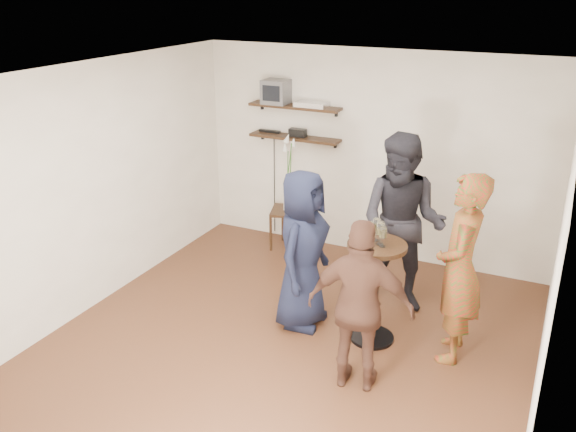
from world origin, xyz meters
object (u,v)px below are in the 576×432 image
object	(u,v)px
drinks_table	(375,279)
dvd_deck	(312,104)
crt_monitor	(276,92)
person_navy	(302,250)
radio	(298,133)
side_table	(289,216)
person_plaid	(460,269)
person_dark	(402,224)
person_brown	(361,307)

from	to	relation	value
drinks_table	dvd_deck	bearing A→B (deg)	128.67
crt_monitor	person_navy	bearing A→B (deg)	-57.00
person_navy	radio	bearing A→B (deg)	25.29
dvd_deck	drinks_table	size ratio (longest dim) A/B	0.39
dvd_deck	side_table	bearing A→B (deg)	-133.74
crt_monitor	dvd_deck	distance (m)	0.50
crt_monitor	person_plaid	distance (m)	3.45
radio	drinks_table	world-z (taller)	radio
person_plaid	person_navy	distance (m)	1.53
drinks_table	person_plaid	distance (m)	0.80
side_table	crt_monitor	bearing A→B (deg)	142.35
side_table	person_navy	bearing A→B (deg)	-60.58
side_table	person_navy	distance (m)	1.93
crt_monitor	drinks_table	bearing A→B (deg)	-43.21
drinks_table	person_dark	world-z (taller)	person_dark
side_table	person_brown	world-z (taller)	person_brown
drinks_table	side_table	bearing A→B (deg)	135.95
side_table	person_plaid	bearing A→B (deg)	-32.56
person_dark	person_brown	world-z (taller)	person_dark
person_dark	radio	bearing A→B (deg)	149.63
dvd_deck	side_table	xyz separation A→B (m)	(-0.21, -0.22, -1.45)
person_brown	crt_monitor	bearing A→B (deg)	-59.66
dvd_deck	side_table	size ratio (longest dim) A/B	0.71
crt_monitor	dvd_deck	size ratio (longest dim) A/B	0.80
person_brown	person_navy	bearing A→B (deg)	-48.74
side_table	person_plaid	size ratio (longest dim) A/B	0.31
side_table	drinks_table	xyz separation A→B (m)	(1.69, -1.64, 0.21)
dvd_deck	drinks_table	world-z (taller)	dvd_deck
person_navy	person_dark	bearing A→B (deg)	-46.52
crt_monitor	radio	bearing A→B (deg)	0.00
dvd_deck	drinks_table	bearing A→B (deg)	-51.33
radio	crt_monitor	bearing A→B (deg)	180.00
person_dark	person_navy	world-z (taller)	person_dark
person_plaid	person_dark	bearing A→B (deg)	-138.81
radio	person_brown	size ratio (longest dim) A/B	0.14
side_table	person_dark	world-z (taller)	person_dark
dvd_deck	crt_monitor	bearing A→B (deg)	180.00
person_dark	dvd_deck	bearing A→B (deg)	146.46
person_plaid	person_brown	distance (m)	1.06
person_plaid	drinks_table	bearing A→B (deg)	-90.00
dvd_deck	person_navy	xyz separation A→B (m)	(0.72, -1.87, -1.07)
person_brown	person_dark	bearing A→B (deg)	-95.26
dvd_deck	person_plaid	size ratio (longest dim) A/B	0.22
dvd_deck	person_navy	bearing A→B (deg)	-68.86
radio	drinks_table	distance (m)	2.64
person_dark	side_table	bearing A→B (deg)	155.34
drinks_table	person_brown	xyz separation A→B (m)	(0.11, -0.76, 0.11)
drinks_table	person_brown	world-z (taller)	person_brown
dvd_deck	person_dark	world-z (taller)	dvd_deck
crt_monitor	person_dark	xyz separation A→B (m)	(2.01, -1.09, -1.06)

